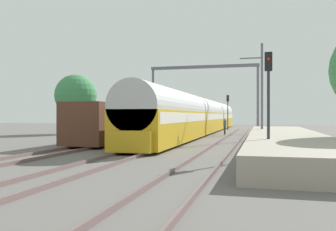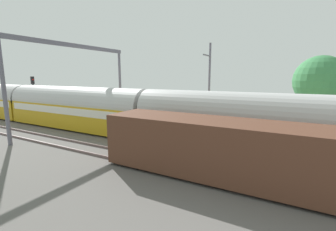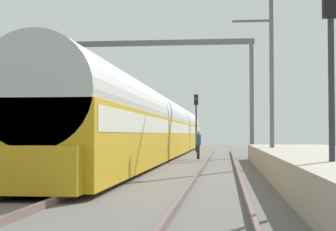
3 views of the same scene
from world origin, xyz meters
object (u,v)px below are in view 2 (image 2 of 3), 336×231
catenary_gantry (75,68)px  person_crossing (122,116)px  freight_car (231,150)px  railway_signal_far (34,91)px  passenger_train (75,108)px

catenary_gantry → person_crossing: bearing=-47.4°
freight_car → railway_signal_far: railway_signal_far is taller
passenger_train → freight_car: bearing=-104.7°
railway_signal_far → person_crossing: bearing=-86.4°
railway_signal_far → catenary_gantry: bearing=-100.9°
passenger_train → freight_car: size_ratio=3.78×
passenger_train → railway_signal_far: (1.92, 9.64, 1.18)m
person_crossing → catenary_gantry: (-2.74, 2.98, 4.61)m
railway_signal_far → catenary_gantry: (-1.92, -9.99, 2.49)m
freight_car → catenary_gantry: catenary_gantry is taller
passenger_train → railway_signal_far: railway_signal_far is taller
person_crossing → railway_signal_far: bearing=167.3°
passenger_train → catenary_gantry: (0.00, -0.35, 3.67)m
freight_car → railway_signal_far: bearing=76.6°
person_crossing → passenger_train: bearing=-156.8°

